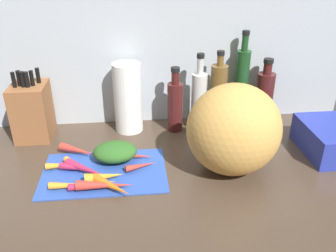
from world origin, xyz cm
name	(u,v)px	position (x,y,z in cm)	size (l,w,h in cm)	color
ground_plane	(142,174)	(0.00, 0.00, -1.50)	(170.00, 80.00, 3.00)	#47382B
wall_back	(135,48)	(0.00, 38.50, 30.00)	(170.00, 3.00, 60.00)	#ADB7C1
cutting_board	(104,172)	(-11.81, -0.05, 0.40)	(39.21, 25.38, 0.80)	#2D51B7
carrot_0	(135,156)	(-1.92, 6.13, 1.89)	(2.18, 2.18, 12.55)	red
carrot_1	(78,151)	(-21.09, 11.00, 2.29)	(2.97, 2.97, 14.09)	red
carrot_2	(112,186)	(-8.88, -10.66, 2.35)	(3.11, 3.11, 13.87)	orange
carrot_3	(105,185)	(-10.84, -10.00, 2.36)	(3.12, 3.12, 16.81)	red
carrot_4	(87,170)	(-16.91, -1.16, 2.30)	(2.99, 2.99, 16.55)	#B2264C
carrot_5	(91,186)	(-14.92, -9.38, 1.86)	(2.13, 2.13, 13.25)	#B2264C
carrot_6	(63,165)	(-24.87, 2.86, 1.86)	(2.12, 2.12, 10.90)	orange
carrot_7	(78,166)	(-20.23, 2.20, 1.87)	(2.14, 2.14, 12.19)	orange
carrot_8	(141,165)	(0.06, 0.19, 1.88)	(2.16, 2.16, 10.38)	red
carrot_9	(96,183)	(-13.70, -7.87, 1.83)	(2.07, 2.07, 11.88)	orange
carrot_10	(78,168)	(-20.08, 0.54, 1.97)	(2.33, 2.33, 11.88)	#B2264C
carrot_11	(104,177)	(-11.33, -5.76, 2.50)	(3.40, 3.40, 11.62)	orange
carrot_12	(77,185)	(-19.22, -8.55, 1.88)	(2.16, 2.16, 16.18)	orange
carrot_greens_pile	(115,152)	(-8.37, 6.17, 3.87)	(14.53, 11.18, 6.15)	#2D6023
winter_squash	(234,130)	(28.62, -2.08, 14.45)	(29.14, 27.07, 28.89)	gold
knife_block	(32,111)	(-38.79, 27.56, 10.55)	(12.60, 14.75, 26.07)	brown
paper_towel_roll	(128,98)	(-3.56, 29.50, 13.37)	(10.60, 10.60, 26.74)	white
bottle_0	(175,105)	(14.19, 27.60, 10.55)	(5.87, 5.87, 25.33)	#471919
bottle_1	(199,100)	(23.36, 27.64, 12.14)	(5.79, 5.79, 30.20)	silver
bottle_2	(218,96)	(30.90, 28.39, 13.11)	(6.44, 6.44, 30.77)	brown
bottle_3	(241,85)	(40.86, 32.26, 15.72)	(5.44, 5.44, 36.99)	#19421E
bottle_4	(264,96)	(50.43, 31.07, 11.11)	(7.14, 7.14, 26.45)	#471919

